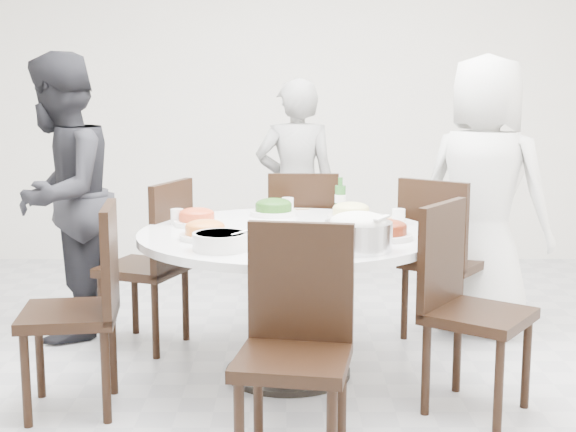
{
  "coord_description": "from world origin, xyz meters",
  "views": [
    {
      "loc": [
        -0.17,
        -3.62,
        1.5
      ],
      "look_at": [
        -0.16,
        0.36,
        0.82
      ],
      "focal_mm": 50.0,
      "sensor_mm": 36.0,
      "label": 1
    }
  ],
  "objects_px": {
    "chair_nw": "(143,264)",
    "chair_se": "(479,311)",
    "chair_ne": "(446,258)",
    "diner_right": "(484,196)",
    "dining_table": "(288,304)",
    "diner_middle": "(296,190)",
    "chair_s": "(293,355)",
    "rice_bowl": "(358,236)",
    "chair_n": "(303,245)",
    "diner_left": "(61,197)",
    "soup_bowl": "(220,241)",
    "chair_sw": "(69,310)",
    "beverage_bottle": "(340,196)"
  },
  "relations": [
    {
      "from": "chair_nw",
      "to": "chair_se",
      "type": "xyz_separation_m",
      "value": [
        1.67,
        -0.93,
        0.0
      ]
    },
    {
      "from": "chair_ne",
      "to": "diner_right",
      "type": "xyz_separation_m",
      "value": [
        0.24,
        0.13,
        0.35
      ]
    },
    {
      "from": "dining_table",
      "to": "chair_ne",
      "type": "distance_m",
      "value": 1.11
    },
    {
      "from": "chair_ne",
      "to": "chair_se",
      "type": "height_order",
      "value": "same"
    },
    {
      "from": "chair_nw",
      "to": "diner_middle",
      "type": "relative_size",
      "value": 0.63
    },
    {
      "from": "chair_nw",
      "to": "chair_s",
      "type": "relative_size",
      "value": 1.0
    },
    {
      "from": "chair_ne",
      "to": "diner_middle",
      "type": "height_order",
      "value": "diner_middle"
    },
    {
      "from": "chair_se",
      "to": "rice_bowl",
      "type": "bearing_deg",
      "value": 124.37
    },
    {
      "from": "chair_n",
      "to": "chair_s",
      "type": "bearing_deg",
      "value": 89.01
    },
    {
      "from": "diner_right",
      "to": "rice_bowl",
      "type": "xyz_separation_m",
      "value": [
        -0.85,
        -1.19,
        -0.01
      ]
    },
    {
      "from": "dining_table",
      "to": "chair_ne",
      "type": "relative_size",
      "value": 1.58
    },
    {
      "from": "chair_n",
      "to": "diner_right",
      "type": "bearing_deg",
      "value": 168.67
    },
    {
      "from": "diner_left",
      "to": "soup_bowl",
      "type": "distance_m",
      "value": 1.49
    },
    {
      "from": "rice_bowl",
      "to": "chair_nw",
      "type": "bearing_deg",
      "value": 140.98
    },
    {
      "from": "chair_n",
      "to": "rice_bowl",
      "type": "height_order",
      "value": "chair_n"
    },
    {
      "from": "diner_left",
      "to": "chair_sw",
      "type": "bearing_deg",
      "value": 23.68
    },
    {
      "from": "diner_middle",
      "to": "beverage_bottle",
      "type": "distance_m",
      "value": 1.0
    },
    {
      "from": "chair_se",
      "to": "diner_right",
      "type": "relative_size",
      "value": 0.58
    },
    {
      "from": "chair_n",
      "to": "soup_bowl",
      "type": "xyz_separation_m",
      "value": [
        -0.4,
        -1.41,
        0.31
      ]
    },
    {
      "from": "diner_right",
      "to": "diner_left",
      "type": "bearing_deg",
      "value": 37.34
    },
    {
      "from": "chair_se",
      "to": "diner_right",
      "type": "xyz_separation_m",
      "value": [
        0.3,
        1.2,
        0.35
      ]
    },
    {
      "from": "chair_n",
      "to": "beverage_bottle",
      "type": "distance_m",
      "value": 0.64
    },
    {
      "from": "dining_table",
      "to": "chair_n",
      "type": "distance_m",
      "value": 0.99
    },
    {
      "from": "chair_n",
      "to": "diner_middle",
      "type": "bearing_deg",
      "value": -84.38
    },
    {
      "from": "diner_left",
      "to": "chair_se",
      "type": "bearing_deg",
      "value": 70.02
    },
    {
      "from": "chair_sw",
      "to": "beverage_bottle",
      "type": "xyz_separation_m",
      "value": [
        1.29,
        0.95,
        0.38
      ]
    },
    {
      "from": "diner_middle",
      "to": "soup_bowl",
      "type": "relative_size",
      "value": 6.05
    },
    {
      "from": "chair_s",
      "to": "soup_bowl",
      "type": "relative_size",
      "value": 3.8
    },
    {
      "from": "dining_table",
      "to": "rice_bowl",
      "type": "bearing_deg",
      "value": -55.31
    },
    {
      "from": "chair_sw",
      "to": "chair_s",
      "type": "distance_m",
      "value": 1.17
    },
    {
      "from": "chair_ne",
      "to": "chair_nw",
      "type": "xyz_separation_m",
      "value": [
        -1.73,
        -0.15,
        0.0
      ]
    },
    {
      "from": "dining_table",
      "to": "chair_sw",
      "type": "height_order",
      "value": "chair_sw"
    },
    {
      "from": "chair_nw",
      "to": "chair_sw",
      "type": "distance_m",
      "value": 0.92
    },
    {
      "from": "diner_middle",
      "to": "soup_bowl",
      "type": "distance_m",
      "value": 1.95
    },
    {
      "from": "chair_ne",
      "to": "rice_bowl",
      "type": "height_order",
      "value": "chair_ne"
    },
    {
      "from": "diner_right",
      "to": "diner_middle",
      "type": "xyz_separation_m",
      "value": [
        -1.1,
        0.74,
        -0.07
      ]
    },
    {
      "from": "chair_n",
      "to": "diner_middle",
      "type": "relative_size",
      "value": 0.63
    },
    {
      "from": "dining_table",
      "to": "diner_left",
      "type": "bearing_deg",
      "value": 153.56
    },
    {
      "from": "diner_right",
      "to": "diner_middle",
      "type": "distance_m",
      "value": 1.33
    },
    {
      "from": "chair_nw",
      "to": "soup_bowl",
      "type": "relative_size",
      "value": 3.8
    },
    {
      "from": "diner_left",
      "to": "diner_middle",
      "type": "bearing_deg",
      "value": 128.2
    },
    {
      "from": "chair_n",
      "to": "chair_ne",
      "type": "bearing_deg",
      "value": 157.35
    },
    {
      "from": "chair_s",
      "to": "diner_left",
      "type": "distance_m",
      "value": 2.19
    },
    {
      "from": "chair_s",
      "to": "soup_bowl",
      "type": "bearing_deg",
      "value": 127.31
    },
    {
      "from": "chair_ne",
      "to": "rice_bowl",
      "type": "relative_size",
      "value": 3.15
    },
    {
      "from": "chair_ne",
      "to": "diner_middle",
      "type": "xyz_separation_m",
      "value": [
        -0.86,
        0.87,
        0.28
      ]
    },
    {
      "from": "chair_se",
      "to": "beverage_bottle",
      "type": "relative_size",
      "value": 4.49
    },
    {
      "from": "dining_table",
      "to": "rice_bowl",
      "type": "xyz_separation_m",
      "value": [
        0.31,
        -0.45,
        0.44
      ]
    },
    {
      "from": "diner_left",
      "to": "chair_ne",
      "type": "bearing_deg",
      "value": 96.12
    },
    {
      "from": "chair_ne",
      "to": "beverage_bottle",
      "type": "height_order",
      "value": "beverage_bottle"
    }
  ]
}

